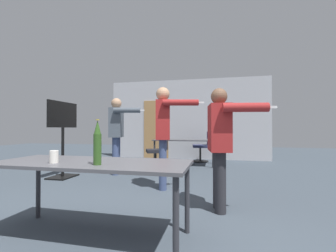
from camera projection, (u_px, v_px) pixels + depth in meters
The scene contains 11 objects.
back_wall at pixel (186, 119), 7.83m from camera, with size 5.51×0.12×2.76m.
conference_table_near at pixel (91, 169), 2.16m from camera, with size 1.89×0.74×0.73m.
conference_table_far at pixel (185, 142), 6.51m from camera, with size 1.75×0.84×0.73m.
tv_screen at pixel (63, 132), 4.83m from camera, with size 0.44×0.90×1.63m.
person_center_tall at pixel (220, 137), 2.89m from camera, with size 0.80×0.66×1.57m.
person_left_plaid at pixel (164, 127), 3.93m from camera, with size 0.89×0.61×1.78m.
person_far_watching at pixel (117, 128), 5.20m from camera, with size 0.91×0.68×1.76m.
office_chair_far_right at pixel (203, 147), 7.12m from camera, with size 0.58×0.52×0.95m.
office_chair_mid_tucked at pixel (158, 152), 5.87m from camera, with size 0.66×0.62×0.93m.
beer_bottle at pixel (97, 143), 1.97m from camera, with size 0.07×0.07×0.40m.
drink_cup at pixel (54, 157), 2.08m from camera, with size 0.08×0.08×0.11m.
Camera 1 is at (1.05, -1.50, 1.05)m, focal length 24.00 mm.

